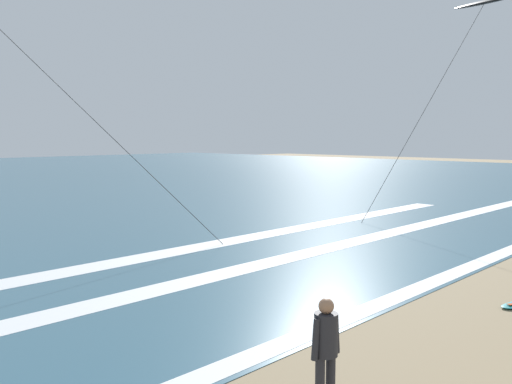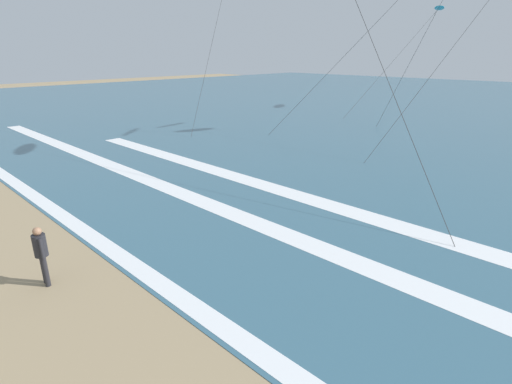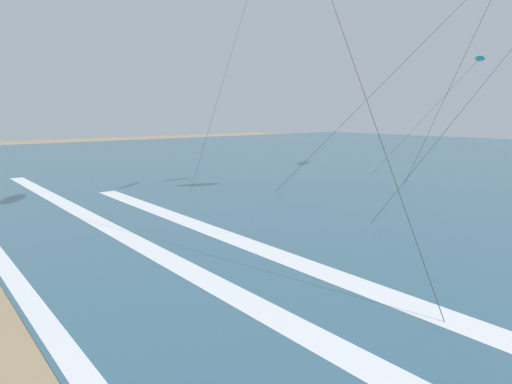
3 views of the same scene
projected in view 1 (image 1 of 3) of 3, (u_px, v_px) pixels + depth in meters
name	position (u px, v px, depth m)	size (l,w,h in m)	color
wave_foam_shoreline	(287.00, 342.00, 9.83)	(50.03, 0.55, 0.01)	white
wave_foam_mid_break	(177.00, 285.00, 13.61)	(57.28, 0.91, 0.01)	white
wave_foam_outer_break	(127.00, 261.00, 16.26)	(37.70, 1.04, 0.01)	white
surfer_mid_group	(326.00, 345.00, 7.22)	(0.52, 0.32, 1.60)	#232328
kite_black_low_near	(485.00, 3.00, 25.04)	(6.76, 4.12, 10.09)	black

